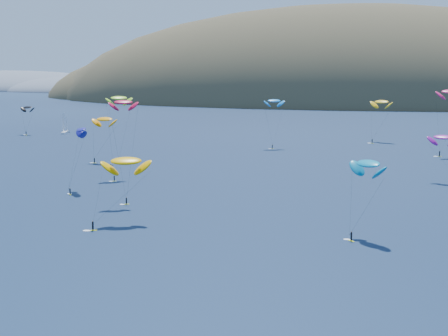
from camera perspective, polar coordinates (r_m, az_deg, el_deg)
island at (r=633.30m, az=12.60°, el=5.10°), size 730.00×300.00×210.00m
headland at (r=958.22m, az=-17.71°, el=6.71°), size 460.00×250.00×60.00m
sailboat at (r=327.98m, az=-14.37°, el=3.25°), size 9.07×7.88×10.90m
kitesurfer_1 at (r=226.95m, az=-10.88°, el=4.41°), size 9.83×7.32×17.98m
kitesurfer_2 at (r=138.61m, az=-8.95°, el=0.64°), size 11.48×14.16×16.50m
kitesurfer_3 at (r=195.83m, az=-9.59°, el=6.32°), size 8.48×13.48×26.58m
kitesurfer_4 at (r=263.05m, az=4.61°, el=6.15°), size 9.37×9.11×22.00m
kitesurfer_5 at (r=128.32m, az=13.04°, el=0.39°), size 9.46×10.48×17.45m
kitesurfer_6 at (r=195.98m, az=19.39°, el=2.67°), size 10.17×11.76×15.66m
kitesurfer_9 at (r=159.09m, az=-9.19°, el=5.94°), size 7.81×7.91×27.20m
kitesurfer_10 at (r=177.41m, az=-12.91°, el=3.43°), size 7.35×13.20×18.84m
kitesurfer_11 at (r=293.27m, az=14.21°, el=5.89°), size 11.43×15.86×20.81m
kitesurfer_12 at (r=328.40m, az=-17.53°, el=5.31°), size 8.60×7.55×15.70m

